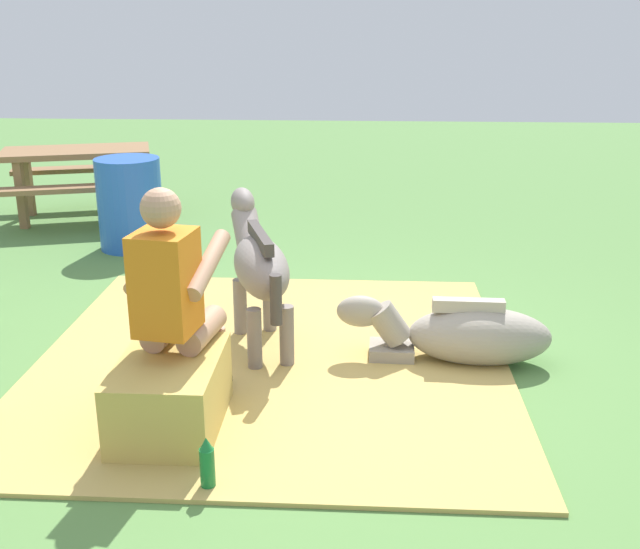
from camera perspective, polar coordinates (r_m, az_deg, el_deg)
name	(u,v)px	position (r m, az deg, el deg)	size (l,w,h in m)	color
ground_plane	(302,371)	(4.71, -1.38, -7.25)	(24.00, 24.00, 0.00)	#568442
hay_patch	(273,359)	(4.86, -3.53, -6.30)	(3.04, 2.93, 0.02)	tan
hay_bale	(171,395)	(4.07, -11.07, -8.83)	(0.75, 0.51, 0.40)	tan
person_seated	(176,296)	(4.01, -10.73, -1.56)	(0.70, 0.48, 1.28)	tan
pony_standing	(259,263)	(4.88, -4.61, 0.83)	(1.31, 0.61, 0.93)	slate
pony_lying	(463,334)	(4.84, 10.65, -4.39)	(0.43, 1.34, 0.42)	gray
soda_bottle	(207,465)	(3.60, -8.41, -13.87)	(0.07, 0.07, 0.27)	#197233
water_barrel	(130,204)	(7.31, -14.00, 5.15)	(0.59, 0.59, 0.84)	blue
picnic_bench	(77,165)	(8.52, -17.66, 7.76)	(1.67, 1.81, 0.75)	olive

